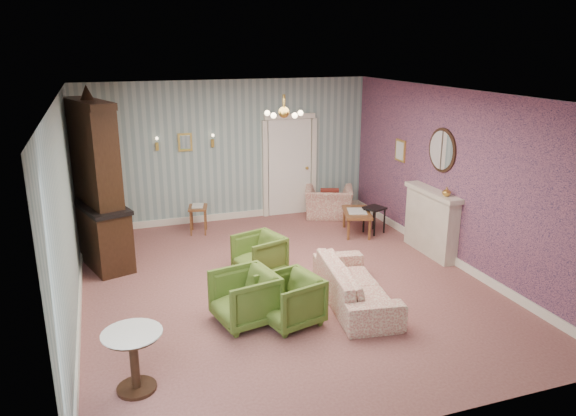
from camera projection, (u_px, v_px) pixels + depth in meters
name	position (u px, v px, depth m)	size (l,w,h in m)	color
floor	(284.00, 284.00, 8.51)	(7.00, 7.00, 0.00)	#935C55
ceiling	(284.00, 94.00, 7.67)	(7.00, 7.00, 0.00)	white
wall_back	(229.00, 152.00, 11.25)	(6.00, 6.00, 0.00)	gray
wall_front	(409.00, 291.00, 4.92)	(6.00, 6.00, 0.00)	gray
wall_left	(67.00, 214.00, 7.15)	(7.00, 7.00, 0.00)	gray
wall_right	(456.00, 178.00, 9.03)	(7.00, 7.00, 0.00)	gray
wall_right_floral	(455.00, 178.00, 9.03)	(7.00, 7.00, 0.00)	#BB5D6E
door	(290.00, 165.00, 11.73)	(1.12, 0.12, 2.16)	white
olive_chair_a	(290.00, 298.00, 7.22)	(0.72, 0.67, 0.74)	#4D6B25
olive_chair_b	(245.00, 295.00, 7.24)	(0.76, 0.71, 0.78)	#4D6B25
olive_chair_c	(259.00, 252.00, 8.83)	(0.69, 0.64, 0.71)	#4D6B25
sofa_chintz	(355.00, 278.00, 7.79)	(1.99, 0.58, 0.78)	#A54842
wingback_chair	(329.00, 197.00, 11.67)	(0.99, 0.64, 0.87)	#A54842
dresser	(94.00, 179.00, 8.98)	(0.60, 1.74, 2.90)	black
fireplace	(431.00, 222.00, 9.60)	(0.30, 1.40, 1.16)	beige
mantel_vase	(447.00, 192.00, 9.04)	(0.15, 0.15, 0.15)	gold
oval_mirror	(442.00, 150.00, 9.27)	(0.04, 0.76, 0.84)	white
framed_print	(400.00, 151.00, 10.56)	(0.04, 0.34, 0.42)	gold
coffee_table	(356.00, 222.00, 10.70)	(0.50, 0.90, 0.46)	brown
side_table_black	(374.00, 220.00, 10.72)	(0.35, 0.35, 0.53)	black
pedestal_table	(134.00, 361.00, 5.82)	(0.64, 0.64, 0.70)	black
nesting_table	(198.00, 218.00, 10.73)	(0.35, 0.45, 0.58)	brown
gilt_mirror_back	(185.00, 142.00, 10.86)	(0.28, 0.06, 0.36)	gold
sconce_left	(157.00, 144.00, 10.67)	(0.16, 0.12, 0.30)	gold
sconce_right	(213.00, 141.00, 11.02)	(0.16, 0.12, 0.30)	gold
chandelier	(284.00, 114.00, 7.75)	(0.56, 0.56, 0.36)	gold
burgundy_cushion	(329.00, 197.00, 11.51)	(0.38, 0.10, 0.38)	maroon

